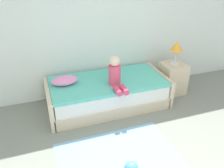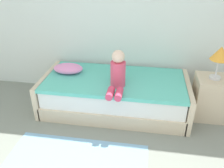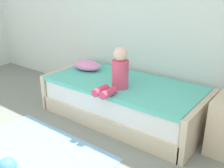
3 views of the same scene
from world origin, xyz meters
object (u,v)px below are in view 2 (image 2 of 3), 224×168
(bed, at_px, (115,94))
(child_figure, at_px, (118,73))
(pillow, at_px, (68,68))
(table_lamp, at_px, (220,55))
(nightstand, at_px, (210,97))

(bed, bearing_deg, child_figure, -73.15)
(child_figure, xyz_separation_m, pillow, (-0.79, 0.33, -0.14))
(child_figure, bearing_deg, pillow, 157.40)
(table_lamp, distance_m, pillow, 2.10)
(bed, height_order, table_lamp, table_lamp)
(bed, distance_m, child_figure, 0.52)
(table_lamp, distance_m, child_figure, 1.33)
(child_figure, bearing_deg, nightstand, 11.46)
(bed, bearing_deg, pillow, 172.09)
(bed, height_order, pillow, pillow)
(table_lamp, bearing_deg, bed, -178.68)
(bed, relative_size, child_figure, 4.14)
(nightstand, bearing_deg, table_lamp, 0.00)
(pillow, bearing_deg, child_figure, -22.60)
(nightstand, relative_size, pillow, 1.36)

